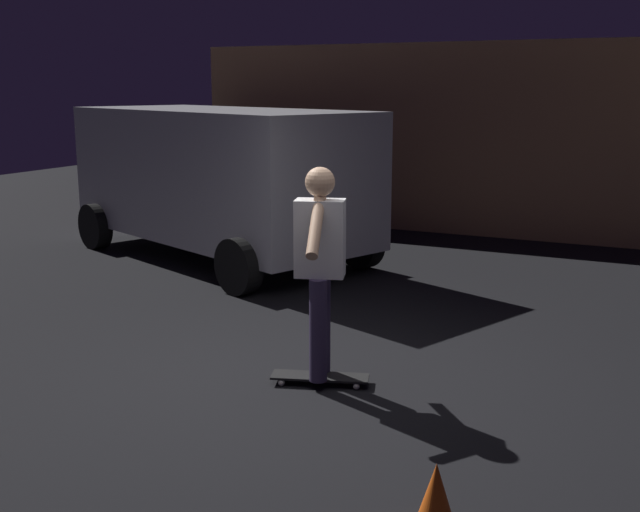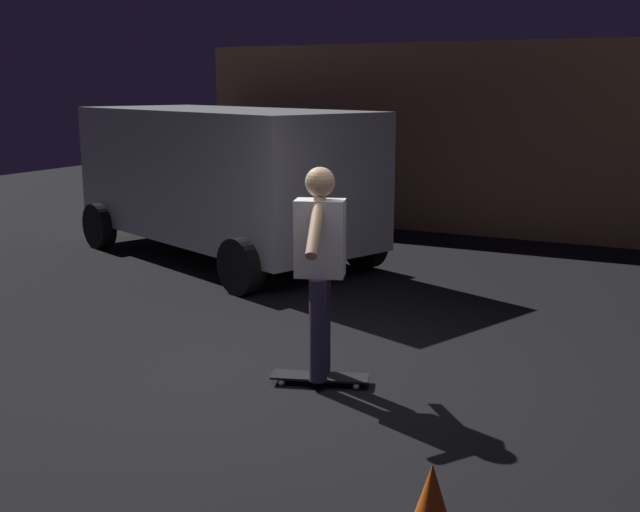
{
  "view_description": "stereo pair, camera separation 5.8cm",
  "coord_description": "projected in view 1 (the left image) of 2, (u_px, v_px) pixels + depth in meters",
  "views": [
    {
      "loc": [
        2.65,
        -5.26,
        2.34
      ],
      "look_at": [
        0.1,
        0.08,
        1.05
      ],
      "focal_mm": 43.96,
      "sensor_mm": 36.0,
      "label": 1
    },
    {
      "loc": [
        2.7,
        -5.24,
        2.34
      ],
      "look_at": [
        0.1,
        0.08,
        1.05
      ],
      "focal_mm": 43.96,
      "sensor_mm": 36.0,
      "label": 2
    }
  ],
  "objects": [
    {
      "name": "parked_van",
      "position": [
        219.0,
        174.0,
        10.63
      ],
      "size": [
        4.98,
        3.61,
        2.03
      ],
      "color": "#B2B2B7",
      "rests_on": "ground_plane"
    },
    {
      "name": "low_building",
      "position": [
        542.0,
        135.0,
        13.5
      ],
      "size": [
        11.02,
        3.76,
        3.0
      ],
      "color": "#AD7F56",
      "rests_on": "ground_plane"
    },
    {
      "name": "traffic_cone",
      "position": [
        435.0,
        507.0,
        4.04
      ],
      "size": [
        0.34,
        0.34,
        0.46
      ],
      "color": "black",
      "rests_on": "ground_plane"
    },
    {
      "name": "skater",
      "position": [
        320.0,
        258.0,
        6.06
      ],
      "size": [
        0.43,
        0.96,
        1.67
      ],
      "color": "#382D4C",
      "rests_on": "skateboard_ridden"
    },
    {
      "name": "skateboard_ridden",
      "position": [
        320.0,
        377.0,
        6.27
      ],
      "size": [
        0.8,
        0.43,
        0.07
      ],
      "color": "black",
      "rests_on": "ground_plane"
    },
    {
      "name": "ground_plane",
      "position": [
        305.0,
        385.0,
        6.25
      ],
      "size": [
        28.0,
        28.0,
        0.0
      ],
      "primitive_type": "plane",
      "color": "black"
    }
  ]
}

